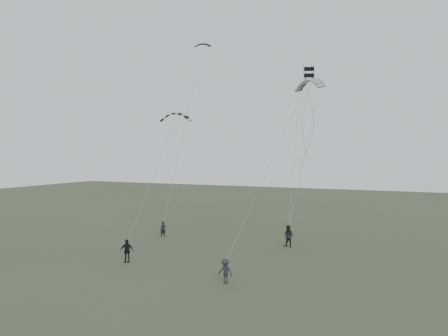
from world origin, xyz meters
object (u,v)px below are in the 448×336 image
at_px(flyer_far, 225,271).
at_px(kite_dark_small, 203,44).
at_px(kite_pale_large, 309,80).
at_px(kite_box, 309,72).
at_px(flyer_left, 163,229).
at_px(kite_striped, 176,113).
at_px(flyer_right, 289,236).
at_px(flyer_center, 127,251).

height_order(flyer_far, kite_dark_small, kite_dark_small).
bearing_deg(kite_pale_large, kite_box, -42.00).
height_order(flyer_left, kite_striped, kite_striped).
bearing_deg(flyer_right, flyer_center, -123.51).
xyz_separation_m(flyer_far, kite_box, (3.86, 5.37, 12.81)).
relative_size(flyer_right, kite_striped, 0.63).
height_order(flyer_left, flyer_far, flyer_far).
distance_m(kite_dark_small, kite_pale_large, 12.06).
bearing_deg(kite_striped, kite_box, -36.63).
bearing_deg(kite_dark_small, flyer_far, -75.44).
height_order(kite_dark_small, kite_box, kite_dark_small).
xyz_separation_m(flyer_left, flyer_far, (11.55, -11.29, 0.03)).
bearing_deg(kite_striped, flyer_right, -10.32).
bearing_deg(kite_box, kite_pale_large, 82.52).
relative_size(flyer_right, kite_pale_large, 0.52).
relative_size(flyer_center, flyer_far, 1.10).
bearing_deg(kite_striped, kite_pale_large, 20.48).
height_order(kite_dark_small, kite_striped, kite_dark_small).
relative_size(flyer_center, kite_box, 2.37).
relative_size(kite_dark_small, kite_box, 2.40).
distance_m(flyer_far, kite_pale_large, 23.44).
relative_size(flyer_left, kite_striped, 0.49).
bearing_deg(kite_pale_large, flyer_left, -115.18).
distance_m(flyer_right, kite_dark_small, 22.47).
height_order(flyer_right, kite_dark_small, kite_dark_small).
height_order(flyer_left, kite_pale_large, kite_pale_large).
bearing_deg(flyer_left, flyer_center, -113.81).
bearing_deg(kite_box, flyer_right, 95.77).
distance_m(flyer_center, kite_dark_small, 24.44).
bearing_deg(kite_striped, flyer_far, -62.67).
relative_size(kite_pale_large, kite_striped, 1.21).
relative_size(flyer_right, flyer_center, 1.11).
distance_m(flyer_right, flyer_center, 13.70).
bearing_deg(kite_dark_small, kite_pale_large, -10.98).
xyz_separation_m(kite_dark_small, kite_striped, (0.52, -6.53, -7.91)).
bearing_deg(flyer_center, kite_striped, 74.67).
relative_size(flyer_far, kite_striped, 0.52).
bearing_deg(flyer_far, flyer_right, 94.19).
distance_m(flyer_left, flyer_center, 9.86).
distance_m(flyer_center, kite_striped, 14.17).
xyz_separation_m(flyer_far, kite_dark_small, (-10.35, 17.38, 18.86)).
bearing_deg(kite_striped, flyer_left, 150.93).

